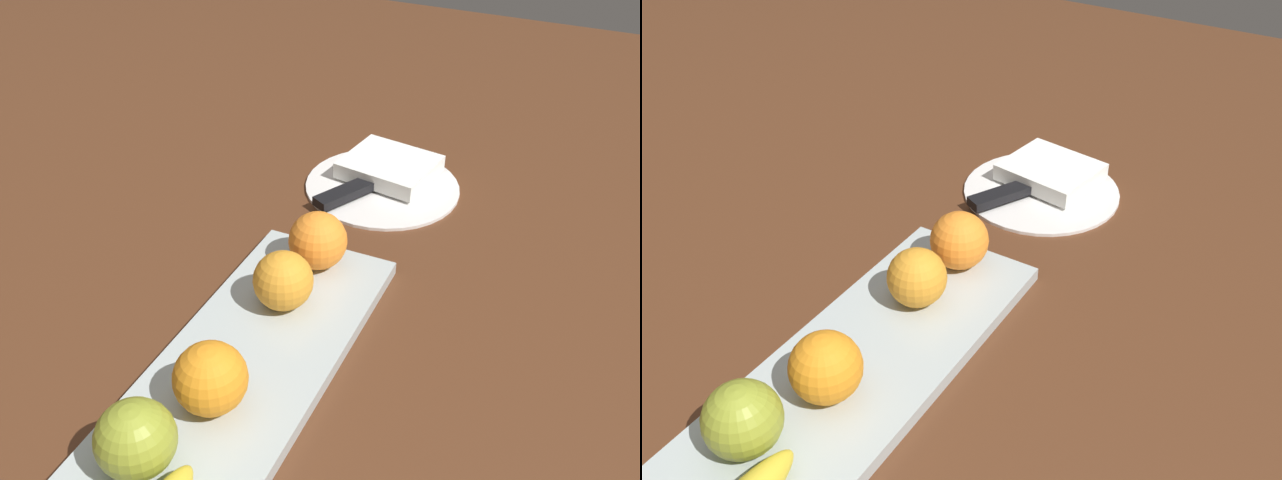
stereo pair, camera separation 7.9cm
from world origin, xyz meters
TOP-DOWN VIEW (x-y plane):
  - ground_plane at (0.00, 0.00)m, footprint 2.40×2.40m
  - fruit_tray at (0.03, 0.01)m, footprint 0.47×0.16m
  - apple at (-0.08, 0.02)m, footprint 0.07×0.07m
  - orange_near_apple at (-0.00, 0.01)m, footprint 0.07×0.07m
  - orange_near_banana at (0.22, 0.01)m, footprint 0.06×0.06m
  - orange_center at (0.15, 0.01)m, footprint 0.06×0.06m
  - dinner_plate at (0.43, 0.01)m, footprint 0.21×0.21m
  - folded_napkin at (0.46, 0.01)m, footprint 0.12×0.13m
  - knife at (0.39, 0.03)m, footprint 0.17×0.10m

SIDE VIEW (x-z plane):
  - ground_plane at x=0.00m, z-range 0.00..0.00m
  - dinner_plate at x=0.43m, z-range 0.00..0.01m
  - fruit_tray at x=0.03m, z-range 0.00..0.01m
  - knife at x=0.39m, z-range 0.01..0.02m
  - folded_napkin at x=0.46m, z-range 0.01..0.03m
  - orange_center at x=0.15m, z-range 0.01..0.08m
  - orange_near_banana at x=0.22m, z-range 0.01..0.08m
  - orange_near_apple at x=0.00m, z-range 0.01..0.08m
  - apple at x=-0.08m, z-range 0.01..0.08m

